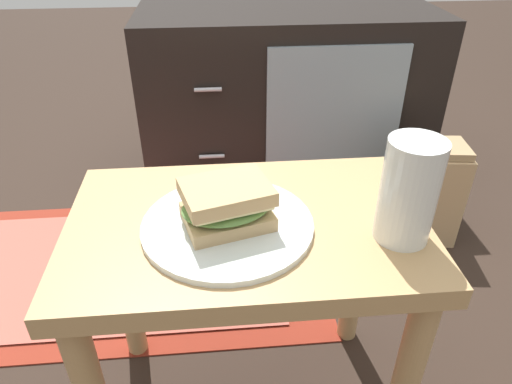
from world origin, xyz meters
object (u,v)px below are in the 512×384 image
(plate, at_px, (228,225))
(beer_glass, at_px, (408,193))
(tv_cabinet, at_px, (286,96))
(paper_bag, at_px, (422,191))
(sandwich_front, at_px, (227,204))

(plate, relative_size, beer_glass, 1.67)
(tv_cabinet, relative_size, beer_glass, 6.13)
(tv_cabinet, relative_size, paper_bag, 3.14)
(sandwich_front, bearing_deg, plate, 90.00)
(beer_glass, height_order, paper_bag, beer_glass)
(sandwich_front, relative_size, paper_bag, 0.52)
(plate, distance_m, beer_glass, 0.27)
(tv_cabinet, height_order, beer_glass, beer_glass)
(beer_glass, bearing_deg, tv_cabinet, 91.09)
(beer_glass, bearing_deg, sandwich_front, 170.45)
(tv_cabinet, bearing_deg, sandwich_front, -103.66)
(plate, height_order, sandwich_front, sandwich_front)
(tv_cabinet, bearing_deg, plate, -103.66)
(tv_cabinet, relative_size, plate, 3.68)
(paper_bag, bearing_deg, sandwich_front, -137.57)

